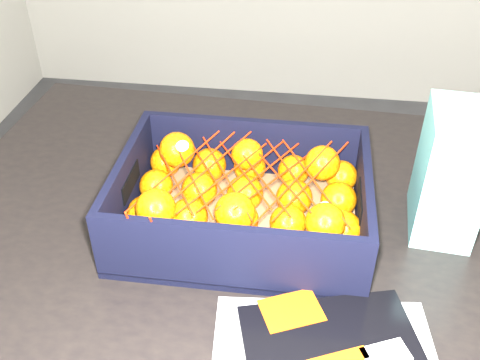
# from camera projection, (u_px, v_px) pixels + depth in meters

# --- Properties ---
(table) EXTENTS (1.24, 0.86, 0.75)m
(table) POSITION_uv_depth(u_px,v_px,m) (303.00, 278.00, 0.91)
(table) COLOR black
(table) RESTS_ON ground
(produce_crate) EXTENTS (0.37, 0.28, 0.11)m
(produce_crate) POSITION_uv_depth(u_px,v_px,m) (243.00, 208.00, 0.84)
(produce_crate) COLOR brown
(produce_crate) RESTS_ON table
(clementine_heap) EXTENTS (0.35, 0.26, 0.10)m
(clementine_heap) POSITION_uv_depth(u_px,v_px,m) (243.00, 200.00, 0.84)
(clementine_heap) COLOR orange
(clementine_heap) RESTS_ON produce_crate
(mesh_net) EXTENTS (0.30, 0.24, 0.09)m
(mesh_net) POSITION_uv_depth(u_px,v_px,m) (238.00, 178.00, 0.80)
(mesh_net) COLOR red
(mesh_net) RESTS_ON clementine_heap
(retail_carton) EXTENTS (0.10, 0.14, 0.20)m
(retail_carton) POSITION_uv_depth(u_px,v_px,m) (450.00, 172.00, 0.81)
(retail_carton) COLOR white
(retail_carton) RESTS_ON table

